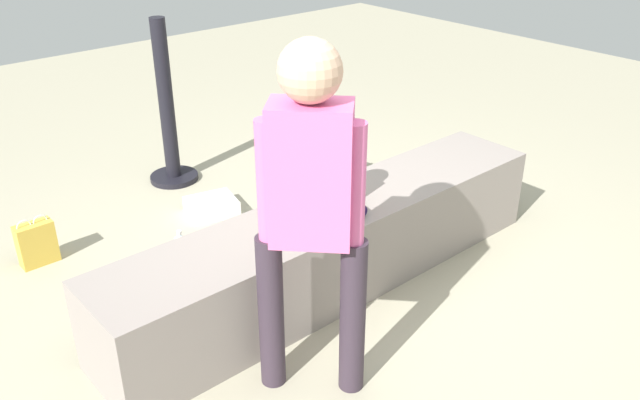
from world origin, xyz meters
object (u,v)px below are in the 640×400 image
at_px(water_bottle_near_gift, 181,248).
at_px(cake_box_white, 212,206).
at_px(gift_bag, 37,243).
at_px(cake_plate, 286,211).
at_px(party_cup_red, 177,271).
at_px(child_seated, 330,172).
at_px(handbag_black_leather, 343,167).
at_px(adult_standing, 311,197).

height_order(water_bottle_near_gift, cake_box_white, water_bottle_near_gift).
bearing_deg(gift_bag, cake_plate, -52.73).
bearing_deg(water_bottle_near_gift, cake_plate, -66.69).
distance_m(cake_plate, gift_bag, 1.60).
bearing_deg(cake_plate, cake_box_white, 79.70).
bearing_deg(cake_box_white, party_cup_red, -136.56).
bearing_deg(party_cup_red, child_seated, -44.88).
relative_size(child_seated, handbag_black_leather, 1.55).
distance_m(adult_standing, party_cup_red, 1.49).
height_order(cake_plate, gift_bag, cake_plate).
bearing_deg(cake_plate, child_seated, -22.96).
height_order(child_seated, adult_standing, adult_standing).
height_order(adult_standing, handbag_black_leather, adult_standing).
bearing_deg(cake_box_white, handbag_black_leather, -10.95).
height_order(gift_bag, party_cup_red, gift_bag).
height_order(child_seated, party_cup_red, child_seated).
bearing_deg(adult_standing, party_cup_red, 91.82).
distance_m(party_cup_red, cake_box_white, 0.83).
height_order(gift_bag, water_bottle_near_gift, gift_bag).
relative_size(adult_standing, water_bottle_near_gift, 7.24).
relative_size(child_seated, adult_standing, 0.30).
xyz_separation_m(gift_bag, cake_box_white, (1.14, -0.14, -0.09)).
distance_m(child_seated, cake_box_white, 1.37).
height_order(water_bottle_near_gift, party_cup_red, water_bottle_near_gift).
height_order(adult_standing, gift_bag, adult_standing).
distance_m(gift_bag, party_cup_red, 0.89).
distance_m(adult_standing, handbag_black_leather, 2.39).
height_order(gift_bag, cake_box_white, gift_bag).
relative_size(party_cup_red, cake_box_white, 0.35).
relative_size(cake_plate, water_bottle_near_gift, 1.00).
relative_size(adult_standing, party_cup_red, 14.12).
bearing_deg(gift_bag, party_cup_red, -52.61).
xyz_separation_m(party_cup_red, handbag_black_leather, (1.65, 0.37, 0.05)).
bearing_deg(handbag_black_leather, water_bottle_near_gift, -171.66).
relative_size(cake_plate, gift_bag, 0.72).
distance_m(cake_plate, handbag_black_leather, 1.59).
bearing_deg(cake_plate, handbag_black_leather, 35.63).
height_order(child_seated, water_bottle_near_gift, child_seated).
bearing_deg(water_bottle_near_gift, cake_box_white, 41.28).
distance_m(cake_plate, cake_box_white, 1.21).
bearing_deg(gift_bag, adult_standing, -72.92).
relative_size(child_seated, party_cup_red, 4.22).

